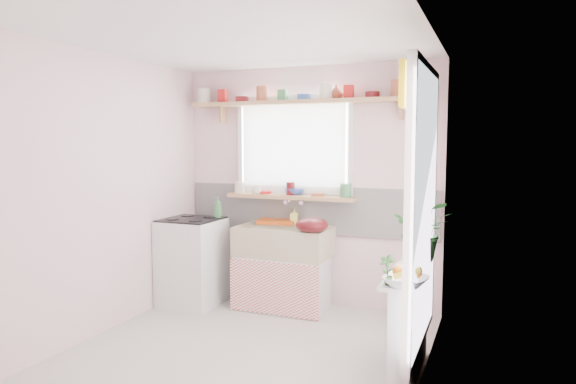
% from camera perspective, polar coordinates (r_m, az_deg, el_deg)
% --- Properties ---
extents(room, '(3.20, 3.20, 3.20)m').
position_cam_1_polar(room, '(4.53, 6.88, 1.20)').
color(room, beige).
rests_on(room, ground).
extents(sink_unit, '(0.95, 0.65, 1.11)m').
position_cam_1_polar(sink_unit, '(5.35, -0.47, -8.30)').
color(sink_unit, white).
rests_on(sink_unit, ground).
extents(cooker, '(0.58, 0.58, 0.93)m').
position_cam_1_polar(cooker, '(5.56, -10.60, -7.55)').
color(cooker, white).
rests_on(cooker, ground).
extents(radiator_ledge, '(0.22, 0.95, 0.78)m').
position_cam_1_polar(radiator_ledge, '(3.96, 13.30, -13.95)').
color(radiator_ledge, white).
rests_on(radiator_ledge, ground).
extents(windowsill, '(1.40, 0.22, 0.04)m').
position_cam_1_polar(windowsill, '(5.40, 0.29, -0.54)').
color(windowsill, tan).
rests_on(windowsill, room).
extents(pine_shelf, '(2.52, 0.24, 0.04)m').
position_cam_1_polar(pine_shelf, '(5.32, 1.77, 9.94)').
color(pine_shelf, tan).
rests_on(pine_shelf, room).
extents(shelf_crockery, '(2.47, 0.11, 0.12)m').
position_cam_1_polar(shelf_crockery, '(5.33, 1.78, 10.75)').
color(shelf_crockery, silver).
rests_on(shelf_crockery, pine_shelf).
extents(sill_crockery, '(1.35, 0.11, 0.12)m').
position_cam_1_polar(sill_crockery, '(5.39, 0.29, 0.27)').
color(sill_crockery, silver).
rests_on(sill_crockery, windowsill).
extents(dish_tray, '(0.44, 0.36, 0.04)m').
position_cam_1_polar(dish_tray, '(5.51, -1.17, -3.25)').
color(dish_tray, '#E65814').
rests_on(dish_tray, sink_unit).
extents(colander, '(0.32, 0.32, 0.14)m').
position_cam_1_polar(colander, '(4.94, 2.68, -3.65)').
color(colander, '#4E0D11').
rests_on(colander, sink_unit).
extents(jade_plant, '(0.46, 0.40, 0.49)m').
position_cam_1_polar(jade_plant, '(4.19, 14.77, -4.13)').
color(jade_plant, '#296528').
rests_on(jade_plant, radiator_ledge).
extents(fruit_bowl, '(0.33, 0.33, 0.07)m').
position_cam_1_polar(fruit_bowl, '(3.46, 12.93, -9.67)').
color(fruit_bowl, silver).
rests_on(fruit_bowl, radiator_ledge).
extents(herb_pot, '(0.12, 0.10, 0.20)m').
position_cam_1_polar(herb_pot, '(3.46, 10.97, -8.48)').
color(herb_pot, '#2E6227').
rests_on(herb_pot, radiator_ledge).
extents(soap_bottle_sink, '(0.09, 0.10, 0.17)m').
position_cam_1_polar(soap_bottle_sink, '(5.43, 0.69, -2.66)').
color(soap_bottle_sink, '#F5EF6D').
rests_on(soap_bottle_sink, sink_unit).
extents(sill_cup, '(0.12, 0.12, 0.09)m').
position_cam_1_polar(sill_cup, '(5.48, -3.51, 0.21)').
color(sill_cup, white).
rests_on(sill_cup, windowsill).
extents(sill_bowl, '(0.23, 0.23, 0.07)m').
position_cam_1_polar(sill_bowl, '(5.44, 0.77, 0.08)').
color(sill_bowl, '#334EA7').
rests_on(sill_bowl, windowsill).
extents(shelf_vase, '(0.18, 0.18, 0.15)m').
position_cam_1_polar(shelf_vase, '(5.28, 5.37, 10.97)').
color(shelf_vase, '#9C4430').
rests_on(shelf_vase, pine_shelf).
extents(cooker_bottle, '(0.11, 0.11, 0.22)m').
position_cam_1_polar(cooker_bottle, '(5.49, -7.82, -1.68)').
color(cooker_bottle, '#3F7F47').
rests_on(cooker_bottle, cooker).
extents(fruit, '(0.20, 0.14, 0.10)m').
position_cam_1_polar(fruit, '(3.45, 13.06, -8.70)').
color(fruit, orange).
rests_on(fruit, fruit_bowl).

